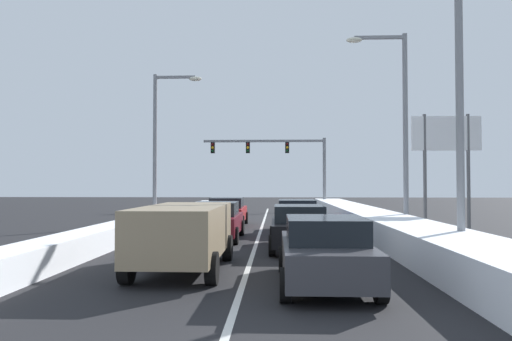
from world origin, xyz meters
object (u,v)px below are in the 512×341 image
Objects in this scene: sedan_maroon_center_lane_second at (216,221)px; traffic_light_gantry at (281,155)px; street_lamp_right_mid at (398,115)px; street_lamp_right_near at (447,77)px; roadside_sign_right at (446,146)px; sedan_red_center_lane_third at (227,212)px; sedan_navy_right_lane_third at (297,216)px; sedan_black_right_lane_second at (299,227)px; sedan_charcoal_right_lane_nearest at (325,251)px; suv_tan_center_lane_nearest at (184,231)px; street_lamp_left_mid at (162,135)px.

traffic_light_gantry is (2.83, 22.11, 3.96)m from sedan_maroon_center_lane_second.
street_lamp_right_mid is at bearing -76.46° from traffic_light_gantry.
street_lamp_right_near is 1.62× the size of roadside_sign_right.
sedan_red_center_lane_third is at bearing 122.65° from street_lamp_right_near.
sedan_red_center_lane_third is 0.82× the size of roadside_sign_right.
roadside_sign_right is (2.65, 1.59, -1.21)m from street_lamp_right_mid.
sedan_black_right_lane_second is at bearing -91.73° from sedan_navy_right_lane_third.
sedan_charcoal_right_lane_nearest is at bearing -119.83° from roadside_sign_right.
traffic_light_gantry is 20.80m from street_lamp_right_mid.
traffic_light_gantry reaches higher than suv_tan_center_lane_nearest.
street_lamp_left_mid is at bearing 132.71° from street_lamp_right_near.
suv_tan_center_lane_nearest is (-3.44, 1.66, 0.25)m from sedan_charcoal_right_lane_nearest.
roadside_sign_right reaches higher than sedan_black_right_lane_second.
sedan_navy_right_lane_third is at bearing 71.29° from suv_tan_center_lane_nearest.
sedan_black_right_lane_second is 5.69m from sedan_navy_right_lane_third.
traffic_light_gantry is (-0.63, 30.63, 3.96)m from sedan_charcoal_right_lane_nearest.
street_lamp_left_mid is (-6.99, 9.30, 4.14)m from sedan_black_right_lane_second.
street_lamp_right_mid is 1.60× the size of roadside_sign_right.
street_lamp_left_mid is (-11.08, 12.00, -0.36)m from street_lamp_right_near.
sedan_black_right_lane_second is 6.65m from street_lamp_right_near.
sedan_maroon_center_lane_second is 0.82× the size of roadside_sign_right.
street_lamp_left_mid is at bearing 115.83° from sedan_charcoal_right_lane_nearest.
sedan_charcoal_right_lane_nearest is 17.24m from street_lamp_left_mid.
street_lamp_right_near reaches higher than roadside_sign_right.
suv_tan_center_lane_nearest is 8.50m from street_lamp_right_near.
roadside_sign_right is at bearing -14.19° from sedan_red_center_lane_third.
sedan_red_center_lane_third is (-3.66, 14.68, 0.00)m from sedan_charcoal_right_lane_nearest.
sedan_red_center_lane_third is at bearing -100.75° from traffic_light_gantry.
street_lamp_right_near is at bearing 10.99° from suv_tan_center_lane_nearest.
sedan_maroon_center_lane_second is 9.10m from street_lamp_right_mid.
sedan_black_right_lane_second is (-0.30, 5.76, 0.00)m from sedan_charcoal_right_lane_nearest.
street_lamp_right_near reaches higher than sedan_maroon_center_lane_second.
sedan_charcoal_right_lane_nearest is at bearing -25.76° from suv_tan_center_lane_nearest.
street_lamp_left_mid reaches higher than sedan_charcoal_right_lane_nearest.
traffic_light_gantry is 1.29× the size of street_lamp_left_mid.
sedan_maroon_center_lane_second is 8.64m from street_lamp_left_mid.
sedan_maroon_center_lane_second is 0.55× the size of street_lamp_left_mid.
sedan_charcoal_right_lane_nearest is at bearing -89.37° from sedan_navy_right_lane_third.
sedan_navy_right_lane_third is 4.79m from sedan_red_center_lane_third.
sedan_maroon_center_lane_second is 0.42× the size of traffic_light_gantry.
sedan_navy_right_lane_third is 9.03m from street_lamp_left_mid.
suv_tan_center_lane_nearest is 0.60× the size of street_lamp_left_mid.
street_lamp_right_mid is at bearing 67.85° from sedan_charcoal_right_lane_nearest.
street_lamp_right_near reaches higher than traffic_light_gantry.
roadside_sign_right is (10.35, 3.49, 3.25)m from sedan_maroon_center_lane_second.
sedan_black_right_lane_second is 9.53m from sedan_red_center_lane_third.
suv_tan_center_lane_nearest is at bearing -127.49° from sedan_black_right_lane_second.
sedan_navy_right_lane_third is (-0.13, 11.45, 0.00)m from sedan_charcoal_right_lane_nearest.
street_lamp_right_mid is at bearing 45.77° from sedan_black_right_lane_second.
sedan_charcoal_right_lane_nearest is 0.51× the size of street_lamp_right_mid.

